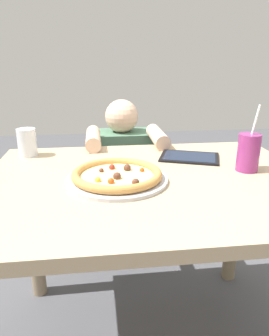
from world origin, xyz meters
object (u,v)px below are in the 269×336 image
object	(u,v)px
water_cup_clear	(27,142)
pizza_near	(117,176)
diner_seated	(123,186)
tablet	(189,157)
drink_cup_colored	(248,152)

from	to	relation	value
water_cup_clear	pizza_near	bearing A→B (deg)	-43.95
diner_seated	pizza_near	bearing A→B (deg)	-96.26
water_cup_clear	tablet	distance (m)	0.69
water_cup_clear	diner_seated	size ratio (longest dim) A/B	0.13
drink_cup_colored	tablet	world-z (taller)	drink_cup_colored
drink_cup_colored	tablet	distance (m)	0.25
tablet	pizza_near	bearing A→B (deg)	-144.62
drink_cup_colored	pizza_near	bearing A→B (deg)	-173.95
pizza_near	diner_seated	bearing A→B (deg)	83.74
tablet	diner_seated	size ratio (longest dim) A/B	0.30
diner_seated	drink_cup_colored	bearing A→B (deg)	-57.71
drink_cup_colored	diner_seated	world-z (taller)	drink_cup_colored
pizza_near	tablet	distance (m)	0.39
pizza_near	drink_cup_colored	world-z (taller)	drink_cup_colored
drink_cup_colored	diner_seated	distance (m)	0.86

